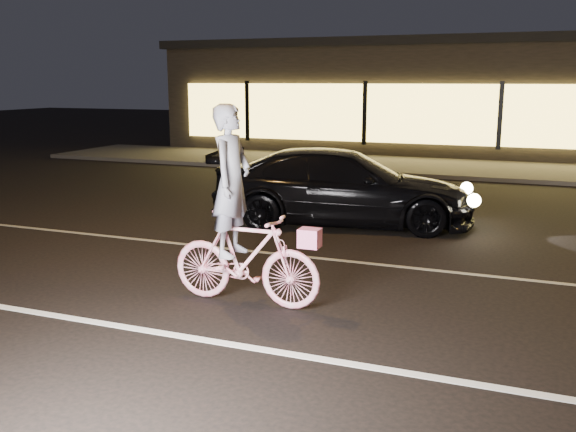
% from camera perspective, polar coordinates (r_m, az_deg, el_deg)
% --- Properties ---
extents(ground, '(90.00, 90.00, 0.00)m').
position_cam_1_polar(ground, '(7.76, 10.96, -8.81)').
color(ground, black).
rests_on(ground, ground).
extents(lane_stripe_near, '(60.00, 0.12, 0.01)m').
position_cam_1_polar(lane_stripe_near, '(6.40, 8.41, -13.32)').
color(lane_stripe_near, silver).
rests_on(lane_stripe_near, ground).
extents(lane_stripe_far, '(60.00, 0.10, 0.01)m').
position_cam_1_polar(lane_stripe_far, '(9.64, 13.16, -4.75)').
color(lane_stripe_far, gray).
rests_on(lane_stripe_far, ground).
extents(sidewalk, '(30.00, 4.00, 0.12)m').
position_cam_1_polar(sidewalk, '(20.37, 17.75, 3.90)').
color(sidewalk, '#383533').
rests_on(sidewalk, ground).
extents(storefront, '(25.40, 8.42, 4.20)m').
position_cam_1_polar(storefront, '(26.16, 18.97, 10.09)').
color(storefront, black).
rests_on(storefront, ground).
extents(cyclist, '(1.95, 0.67, 2.46)m').
position_cam_1_polar(cyclist, '(7.85, -4.15, -1.70)').
color(cyclist, '#FC4273').
rests_on(cyclist, ground).
extents(sedan, '(5.24, 2.96, 1.43)m').
position_cam_1_polar(sedan, '(12.32, 4.89, 2.56)').
color(sedan, black).
rests_on(sedan, ground).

